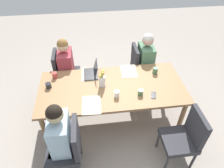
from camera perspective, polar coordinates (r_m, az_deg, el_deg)
name	(u,v)px	position (r m, az deg, el deg)	size (l,w,h in m)	color
ground_plane	(112,117)	(3.59, 0.00, -9.53)	(10.00, 10.00, 0.00)	gray
dining_table	(112,90)	(3.10, 0.00, -1.65)	(2.23, 1.02, 0.74)	olive
chair_far_left_near	(140,65)	(3.94, 8.02, 5.34)	(0.44, 0.44, 0.90)	#2D2D33
person_far_left_near	(145,66)	(3.90, 9.33, 5.22)	(0.36, 0.40, 1.19)	#2D2D33
chair_near_left_mid	(69,147)	(2.72, -12.33, -17.21)	(0.44, 0.44, 0.90)	#2D2D33
person_near_left_mid	(63,142)	(2.74, -13.98, -15.90)	(0.36, 0.40, 1.19)	#2D2D33
chair_far_left_far	(64,71)	(3.85, -13.61, 3.55)	(0.44, 0.44, 0.90)	#2D2D33
person_far_left_far	(68,72)	(3.78, -12.61, 3.43)	(0.36, 0.40, 1.19)	#2D2D33
chair_near_right_near	(185,136)	(2.91, 20.18, -13.86)	(0.44, 0.44, 0.90)	#2D2D33
flower_vase	(102,79)	(3.00, -2.84, 1.41)	(0.10, 0.10, 0.28)	silver
placemat_far_left_near	(129,71)	(3.37, 4.82, 3.68)	(0.36, 0.26, 0.00)	beige
placemat_near_left_mid	(91,105)	(2.79, -5.89, -5.94)	(0.36, 0.26, 0.00)	beige
placemat_far_left_far	(89,74)	(3.31, -6.46, 2.81)	(0.36, 0.26, 0.00)	beige
laptop_far_left_far	(92,72)	(3.28, -5.68, 3.35)	(0.22, 0.32, 0.21)	black
coffee_mug_near_left	(55,75)	(3.32, -16.08, 2.42)	(0.08, 0.08, 0.10)	#AD3D38
coffee_mug_near_right	(141,92)	(2.93, 8.17, -2.40)	(0.08, 0.08, 0.09)	#47704C
coffee_mug_centre_left	(155,71)	(3.36, 12.27, 3.78)	(0.08, 0.08, 0.10)	#47704C
coffee_mug_centre_right	(117,94)	(2.86, 1.39, -2.89)	(0.07, 0.07, 0.10)	white
coffee_mug_far_left	(48,85)	(3.17, -17.73, -0.39)	(0.09, 0.09, 0.08)	#232328
phone_black	(154,95)	(2.98, 11.82, -3.14)	(0.15, 0.07, 0.01)	black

